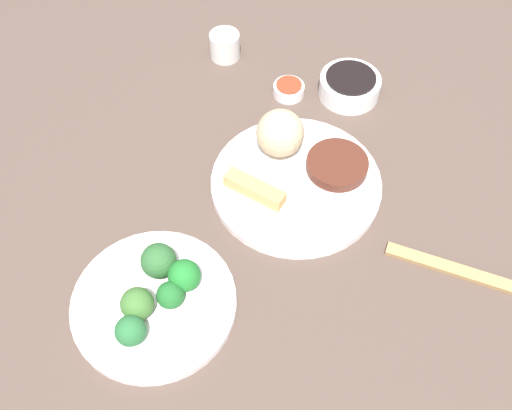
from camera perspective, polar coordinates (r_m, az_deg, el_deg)
tabletop at (r=0.99m, az=3.23°, el=1.21°), size 2.20×2.20×0.02m
main_plate at (r=0.98m, az=3.87°, el=2.07°), size 0.28×0.28×0.02m
rice_scoop at (r=0.98m, az=2.35°, el=6.94°), size 0.08×0.08×0.08m
spring_roll at (r=0.94m, az=-0.14°, el=1.55°), size 0.06×0.11×0.02m
crab_rangoon_wonton at (r=0.93m, az=5.67°, el=-0.77°), size 0.09×0.10×0.01m
stir_fry_heap at (r=0.99m, az=7.82°, el=3.86°), size 0.10×0.10×0.02m
broccoli_plate at (r=0.87m, az=-9.79°, el=-9.31°), size 0.24×0.24×0.01m
broccoli_floret_0 at (r=0.84m, az=-11.39°, el=-9.32°), size 0.05×0.05×0.05m
broccoli_floret_1 at (r=0.87m, az=-9.37°, el=-5.33°), size 0.05×0.05×0.05m
broccoli_floret_2 at (r=0.83m, az=-12.00°, el=-11.77°), size 0.04×0.04×0.04m
broccoli_floret_3 at (r=0.85m, az=-6.93°, el=-6.76°), size 0.05×0.05×0.05m
broccoli_floret_4 at (r=0.85m, az=-8.28°, el=-8.59°), size 0.04×0.04×0.04m
soy_sauce_bowl at (r=1.12m, az=9.00°, el=11.21°), size 0.11×0.11×0.04m
soy_sauce_bowl_liquid at (r=1.11m, az=9.14°, el=12.02°), size 0.09×0.09×0.00m
sauce_ramekin_sweet_and_sour at (r=1.12m, az=3.17°, el=11.02°), size 0.06×0.06×0.02m
sauce_ramekin_sweet_and_sour_liquid at (r=1.11m, az=3.20°, el=11.48°), size 0.05×0.05×0.00m
teacup at (r=1.19m, az=-3.02°, el=15.09°), size 0.06×0.06×0.05m
chopsticks_pair at (r=0.94m, az=19.31°, el=-6.12°), size 0.05×0.23×0.01m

